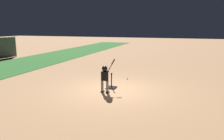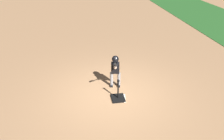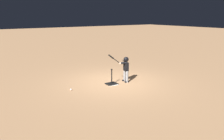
{
  "view_description": "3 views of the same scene",
  "coord_description": "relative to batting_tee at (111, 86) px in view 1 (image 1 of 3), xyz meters",
  "views": [
    {
      "loc": [
        -9.03,
        -3.02,
        2.85
      ],
      "look_at": [
        -0.03,
        0.06,
        0.93
      ],
      "focal_mm": 35.0,
      "sensor_mm": 36.0,
      "label": 1
    },
    {
      "loc": [
        6.02,
        -0.95,
        4.26
      ],
      "look_at": [
        -0.27,
        0.08,
        0.79
      ],
      "focal_mm": 35.0,
      "sensor_mm": 36.0,
      "label": 2
    },
    {
      "loc": [
        5.57,
        8.07,
        3.08
      ],
      "look_at": [
        0.29,
        0.22,
        0.67
      ],
      "focal_mm": 35.0,
      "sensor_mm": 36.0,
      "label": 3
    }
  ],
  "objects": [
    {
      "name": "ground_plane",
      "position": [
        -0.29,
        -0.19,
        -0.09
      ],
      "size": [
        90.0,
        90.0,
        0.0
      ],
      "primitive_type": "plane",
      "color": "#AD7F56"
    },
    {
      "name": "home_plate",
      "position": [
        -0.0,
        0.03,
        -0.08
      ],
      "size": [
        0.5,
        0.5,
        0.02
      ],
      "primitive_type": "cube",
      "rotation": [
        0.0,
        0.0,
        -0.14
      ],
      "color": "white",
      "rests_on": "ground_plane"
    },
    {
      "name": "batter_child",
      "position": [
        -0.74,
        0.04,
        0.68
      ],
      "size": [
        1.0,
        0.39,
        1.37
      ],
      "color": "gray",
      "rests_on": "ground_plane"
    },
    {
      "name": "baseball",
      "position": [
        1.88,
        -0.27,
        -0.05
      ],
      "size": [
        0.07,
        0.07,
        0.07
      ],
      "primitive_type": "sphere",
      "color": "white",
      "rests_on": "ground_plane"
    },
    {
      "name": "batting_tee",
      "position": [
        0.0,
        0.0,
        0.0
      ],
      "size": [
        0.48,
        0.43,
        0.71
      ],
      "color": "black",
      "rests_on": "ground_plane"
    }
  ]
}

